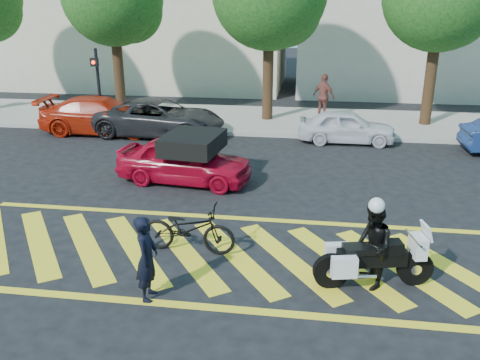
# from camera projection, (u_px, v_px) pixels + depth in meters

# --- Properties ---
(ground) EXTENTS (90.00, 90.00, 0.00)m
(ground) POSITION_uv_depth(u_px,v_px,m) (213.00, 254.00, 10.65)
(ground) COLOR black
(ground) RESTS_ON ground
(sidewalk) EXTENTS (60.00, 5.00, 0.15)m
(sidewalk) POSITION_uv_depth(u_px,v_px,m) (267.00, 120.00, 21.78)
(sidewalk) COLOR #9E998E
(sidewalk) RESTS_ON ground
(crosswalk) EXTENTS (12.33, 4.00, 0.01)m
(crosswalk) POSITION_uv_depth(u_px,v_px,m) (211.00, 254.00, 10.65)
(crosswalk) COLOR yellow
(crosswalk) RESTS_ON ground
(signal_pole) EXTENTS (0.28, 0.43, 3.20)m
(signal_pole) POSITION_uv_depth(u_px,v_px,m) (98.00, 82.00, 19.93)
(signal_pole) COLOR black
(signal_pole) RESTS_ON ground
(officer_bike) EXTENTS (0.41, 0.60, 1.59)m
(officer_bike) POSITION_uv_depth(u_px,v_px,m) (147.00, 258.00, 8.87)
(officer_bike) COLOR black
(officer_bike) RESTS_ON ground
(bicycle) EXTENTS (2.04, 0.80, 1.05)m
(bicycle) POSITION_uv_depth(u_px,v_px,m) (188.00, 229.00, 10.60)
(bicycle) COLOR black
(bicycle) RESTS_ON ground
(police_motorcycle) EXTENTS (2.24, 0.93, 1.00)m
(police_motorcycle) POSITION_uv_depth(u_px,v_px,m) (372.00, 260.00, 9.33)
(police_motorcycle) COLOR black
(police_motorcycle) RESTS_ON ground
(officer_moto) EXTENTS (0.77, 0.90, 1.63)m
(officer_moto) POSITION_uv_depth(u_px,v_px,m) (373.00, 246.00, 9.24)
(officer_moto) COLOR black
(officer_moto) RESTS_ON ground
(red_convertible) EXTENTS (4.03, 2.01, 1.32)m
(red_convertible) POSITION_uv_depth(u_px,v_px,m) (185.00, 160.00, 14.57)
(red_convertible) COLOR #AD0822
(red_convertible) RESTS_ON ground
(parked_left) EXTENTS (4.89, 2.08, 1.41)m
(parked_left) POSITION_uv_depth(u_px,v_px,m) (102.00, 116.00, 19.80)
(parked_left) COLOR #B6210B
(parked_left) RESTS_ON ground
(parked_mid_left) EXTENTS (5.11, 2.62, 1.38)m
(parked_mid_left) POSITION_uv_depth(u_px,v_px,m) (160.00, 118.00, 19.49)
(parked_mid_left) COLOR black
(parked_mid_left) RESTS_ON ground
(parked_mid_right) EXTENTS (3.51, 1.42, 1.20)m
(parked_mid_right) POSITION_uv_depth(u_px,v_px,m) (347.00, 127.00, 18.57)
(parked_mid_right) COLOR silver
(parked_mid_right) RESTS_ON ground
(pedestrian_right) EXTENTS (1.15, 1.06, 1.89)m
(pedestrian_right) POSITION_uv_depth(u_px,v_px,m) (324.00, 96.00, 21.44)
(pedestrian_right) COLOR brown
(pedestrian_right) RESTS_ON sidewalk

